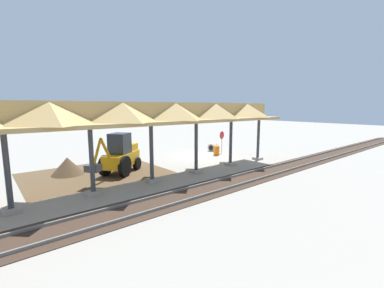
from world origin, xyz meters
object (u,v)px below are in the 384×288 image
at_px(stop_sign, 222,138).
at_px(backhoe, 121,155).
at_px(concrete_pipe, 213,147).
at_px(traffic_barrel, 217,151).

bearing_deg(stop_sign, backhoe, 4.42).
xyz_separation_m(backhoe, concrete_pipe, (-11.55, -2.59, -0.88)).
height_order(backhoe, traffic_barrel, backhoe).
height_order(backhoe, concrete_pipe, backhoe).
bearing_deg(backhoe, stop_sign, -175.58).
distance_m(backhoe, traffic_barrel, 9.96).
bearing_deg(stop_sign, concrete_pipe, -106.21).
relative_size(stop_sign, backhoe, 0.45).
relative_size(backhoe, concrete_pipe, 3.63).
bearing_deg(concrete_pipe, stop_sign, 73.79).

